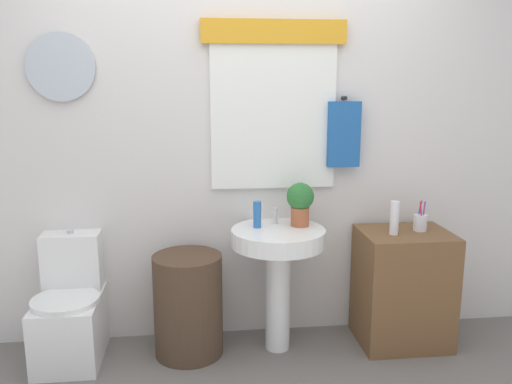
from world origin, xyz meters
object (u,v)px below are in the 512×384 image
at_px(laundry_hamper, 188,305).
at_px(potted_plant, 300,201).
at_px(wooden_cabinet, 403,287).
at_px(pedestal_sink, 278,257).
at_px(toothbrush_cup, 420,222).
at_px(toilet, 71,312).
at_px(lotion_bottle, 394,218).
at_px(soap_bottle, 257,214).

relative_size(laundry_hamper, potted_plant, 2.34).
bearing_deg(wooden_cabinet, pedestal_sink, 180.00).
distance_m(laundry_hamper, toothbrush_cup, 1.49).
distance_m(pedestal_sink, potted_plant, 0.36).
xyz_separation_m(laundry_hamper, pedestal_sink, (0.54, 0.00, 0.28)).
bearing_deg(toothbrush_cup, potted_plant, 176.92).
xyz_separation_m(laundry_hamper, toothbrush_cup, (1.42, 0.02, 0.46)).
bearing_deg(potted_plant, pedestal_sink, -156.80).
bearing_deg(pedestal_sink, laundry_hamper, -180.00).
xyz_separation_m(toilet, lotion_bottle, (1.92, -0.08, 0.54)).
bearing_deg(toothbrush_cup, laundry_hamper, -179.19).
distance_m(laundry_hamper, lotion_bottle, 1.33).
height_order(potted_plant, toothbrush_cup, potted_plant).
relative_size(pedestal_sink, lotion_bottle, 3.74).
bearing_deg(wooden_cabinet, lotion_bottle, -157.06).
bearing_deg(wooden_cabinet, soap_bottle, 176.84).
distance_m(lotion_bottle, toothbrush_cup, 0.20).
relative_size(toilet, potted_plant, 2.84).
bearing_deg(soap_bottle, wooden_cabinet, -3.16).
relative_size(potted_plant, lotion_bottle, 1.30).
bearing_deg(wooden_cabinet, toilet, 178.99).
xyz_separation_m(toilet, pedestal_sink, (1.23, -0.04, 0.31)).
bearing_deg(pedestal_sink, potted_plant, 23.20).
distance_m(potted_plant, toothbrush_cup, 0.76).
bearing_deg(wooden_cabinet, laundry_hamper, 180.00).
distance_m(pedestal_sink, toothbrush_cup, 0.90).
xyz_separation_m(toilet, toothbrush_cup, (2.11, -0.02, 0.49)).
bearing_deg(toothbrush_cup, soap_bottle, 178.29).
height_order(pedestal_sink, lotion_bottle, lotion_bottle).
height_order(wooden_cabinet, potted_plant, potted_plant).
bearing_deg(toilet, pedestal_sink, -1.66).
height_order(toilet, potted_plant, potted_plant).
xyz_separation_m(wooden_cabinet, potted_plant, (-0.65, 0.06, 0.55)).
relative_size(toilet, toothbrush_cup, 4.03).
distance_m(toilet, toothbrush_cup, 2.17).
distance_m(soap_bottle, toothbrush_cup, 1.00).
xyz_separation_m(laundry_hamper, potted_plant, (0.68, 0.06, 0.60)).
xyz_separation_m(toilet, wooden_cabinet, (2.02, -0.04, 0.08)).
distance_m(laundry_hamper, soap_bottle, 0.68).
xyz_separation_m(toilet, soap_bottle, (1.11, 0.01, 0.56)).
height_order(soap_bottle, lotion_bottle, same).
distance_m(soap_bottle, potted_plant, 0.27).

